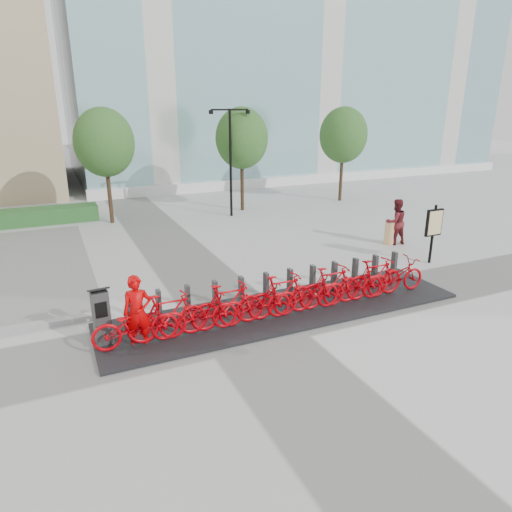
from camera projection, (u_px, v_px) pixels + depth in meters
name	position (u px, v px, depth m)	size (l,w,h in m)	color
ground	(244.00, 325.00, 11.21)	(120.00, 120.00, 0.00)	#BABABA
glass_building	(278.00, 12.00, 35.41)	(32.00, 16.00, 24.00)	#62909D
hedge_b	(28.00, 217.00, 20.55)	(6.00, 1.20, 0.70)	#26552A
tree_1	(104.00, 143.00, 19.87)	(2.60, 2.60, 5.10)	#4D3624
tree_2	(242.00, 138.00, 22.42)	(2.60, 2.60, 5.10)	#4D3624
tree_3	(343.00, 135.00, 24.78)	(2.60, 2.60, 5.10)	#4D3624
streetlamp	(230.00, 150.00, 21.31)	(2.00, 0.20, 5.00)	black
dock_pad	(285.00, 309.00, 11.97)	(9.60, 2.40, 0.08)	black
dock_rail_posts	(279.00, 286.00, 12.26)	(8.02, 0.50, 0.85)	#323233
bike_0	(136.00, 325.00, 9.97)	(0.66, 1.90, 1.00)	#A60007
bike_1	(168.00, 316.00, 10.23)	(0.52, 1.84, 1.11)	#A60007
bike_2	(199.00, 313.00, 10.53)	(0.66, 1.90, 1.00)	#A60007
bike_3	(228.00, 305.00, 10.80)	(0.52, 1.84, 1.11)	#A60007
bike_4	(255.00, 302.00, 11.10)	(0.66, 1.90, 1.00)	#A60007
bike_5	(282.00, 295.00, 11.37)	(0.52, 1.84, 1.11)	#A60007
bike_6	(307.00, 293.00, 11.67)	(0.66, 1.90, 1.00)	#A60007
bike_7	(330.00, 286.00, 11.93)	(0.52, 1.84, 1.11)	#A60007
bike_8	(353.00, 284.00, 12.23)	(0.66, 1.90, 1.00)	#A60007
bike_9	(375.00, 278.00, 12.50)	(0.52, 1.84, 1.11)	#A60007
bike_10	(395.00, 276.00, 12.80)	(0.66, 1.90, 1.00)	#A60007
kiosk	(101.00, 316.00, 10.01)	(0.46, 0.39, 1.37)	#323233
worker_red	(138.00, 313.00, 9.92)	(0.62, 0.41, 1.69)	#B90002
pedestrian	(396.00, 222.00, 17.49)	(0.86, 0.67, 1.77)	maroon
construction_barrel	(391.00, 233.00, 17.65)	(0.46, 0.46, 0.89)	orange
map_sign	(434.00, 225.00, 15.24)	(0.66, 0.12, 2.01)	black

